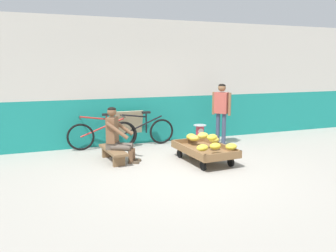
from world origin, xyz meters
name	(u,v)px	position (x,y,z in m)	size (l,w,h in m)	color
ground_plane	(188,174)	(0.00, 0.00, 0.00)	(80.00, 80.00, 0.00)	#A39E93
back_wall	(143,82)	(0.00, 2.88, 1.55)	(16.00, 0.30, 3.10)	#19847A
banana_cart	(204,151)	(0.63, 0.62, 0.24)	(0.93, 1.49, 0.36)	brown
banana_pile	(208,141)	(0.68, 0.56, 0.46)	(0.82, 1.37, 0.26)	yellow
low_bench	(113,152)	(-1.12, 1.33, 0.20)	(0.41, 1.12, 0.27)	brown
vendor_seated	(117,135)	(-1.05, 1.28, 0.57)	(0.74, 0.64, 1.14)	brown
plastic_crate	(200,143)	(1.02, 1.62, 0.15)	(0.36, 0.28, 0.30)	red
weighing_scale	(200,131)	(1.02, 1.62, 0.45)	(0.30, 0.30, 0.29)	#28282D
bicycle_near_left	(102,135)	(-1.13, 2.48, 0.35)	(1.66, 0.48, 0.86)	black
bicycle_far_left	(142,132)	(-0.14, 2.48, 0.35)	(1.66, 0.48, 0.86)	black
sign_board	(129,128)	(-0.44, 2.70, 0.43)	(0.70, 0.27, 0.87)	#C6B289
customer_adult	(221,107)	(1.73, 1.88, 0.95)	(0.36, 0.40, 1.53)	#38425B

